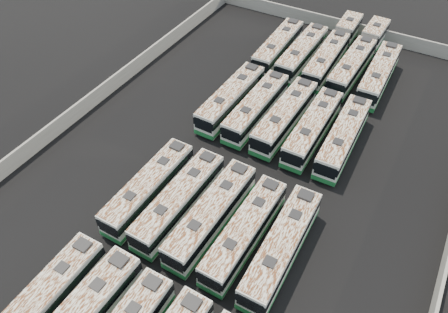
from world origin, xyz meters
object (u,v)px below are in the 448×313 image
bus_midfront_center (211,215)px  bus_midback_far_right (343,137)px  bus_back_far_left (278,47)px  bus_midback_far_left (231,99)px  bus_midback_center (285,116)px  bus_midfront_far_left (149,188)px  bus_midfront_left (179,201)px  bus_midfront_right (244,232)px  bus_midfront_far_right (281,247)px  bus_back_far_right (379,75)px  bus_back_center (334,49)px  bus_front_far_left (43,303)px  bus_midback_left (256,108)px  bus_back_left (302,53)px  bus_midback_right (313,128)px  bus_back_right (359,56)px

bus_midfront_center → bus_midback_far_right: bearing=67.9°
bus_midback_far_right → bus_back_far_left: 20.86m
bus_midback_far_left → bus_midback_center: (7.48, 0.08, 0.02)m
bus_midfront_far_left → bus_midfront_left: 3.70m
bus_midback_center → bus_midfront_center: bearing=-89.0°
bus_midfront_right → bus_midfront_far_right: bus_midfront_far_right is taller
bus_midback_far_left → bus_midfront_left: bearing=-77.0°
bus_midback_far_left → bus_back_far_right: bearing=45.6°
bus_midback_center → bus_back_center: bearing=91.7°
bus_front_far_left → bus_midback_left: 32.26m
bus_midback_far_left → bus_back_left: bearing=76.9°
bus_midfront_far_right → bus_midfront_left: bearing=179.2°
bus_midback_right → bus_midfront_right: bearing=-90.4°
bus_front_far_left → bus_midfront_far_left: size_ratio=1.00×
bus_midfront_far_right → bus_midfront_far_left: bearing=179.6°
bus_midfront_center → bus_midback_far_right: 18.86m
bus_back_far_left → bus_back_left: bearing=0.2°
bus_midfront_center → bus_midback_far_left: 18.79m
bus_midfront_far_left → bus_back_far_left: bus_back_far_left is taller
bus_midback_far_right → bus_back_right: (-3.72, 18.25, -0.01)m
bus_front_far_left → bus_midfront_center: 16.57m
bus_midback_left → bus_midback_right: size_ratio=1.01×
bus_back_far_left → bus_back_center: size_ratio=0.66×
bus_midback_right → bus_back_far_left: (-11.25, 14.71, 0.01)m
bus_midback_right → bus_back_far_right: 15.35m
bus_midback_far_right → bus_midfront_right: bearing=-103.5°
bus_midback_far_left → bus_midback_far_right: (14.93, 0.01, -0.02)m
bus_midfront_far_left → bus_midfront_far_right: size_ratio=0.96×
bus_midfront_far_left → bus_back_center: (7.42, 35.56, 0.02)m
bus_midfront_left → bus_back_far_left: size_ratio=0.99×
bus_front_far_left → bus_back_far_right: size_ratio=0.95×
bus_midback_right → bus_back_far_left: bearing=127.3°
bus_midback_left → bus_back_right: bearing=68.4°
bus_midfront_far_left → bus_midback_center: bearing=67.4°
bus_midback_right → bus_back_far_right: bus_back_far_right is taller
bus_midfront_center → bus_back_right: bearing=85.3°
bus_midfront_left → bus_midback_left: bus_midback_left is taller
bus_midfront_far_right → bus_back_left: (-11.20, 31.97, 0.02)m
bus_midfront_far_left → bus_midback_center: (7.54, 17.52, 0.09)m
bus_front_far_left → bus_midfront_left: bus_midfront_left is taller
bus_midback_far_left → bus_back_left: bus_back_left is taller
bus_midfront_center → bus_midback_left: 17.65m
bus_midback_left → bus_midback_far_right: bus_midback_far_right is taller
bus_midfront_far_left → bus_midback_left: 17.79m
bus_back_right → bus_back_far_right: bearing=-41.7°
bus_midback_left → bus_midback_center: bearing=2.6°
bus_midback_center → bus_back_right: (3.73, 18.18, -0.04)m
bus_midfront_center → bus_back_left: size_ratio=0.99×
bus_midback_left → bus_back_right: 19.80m
bus_midfront_far_left → bus_back_center: size_ratio=0.64×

